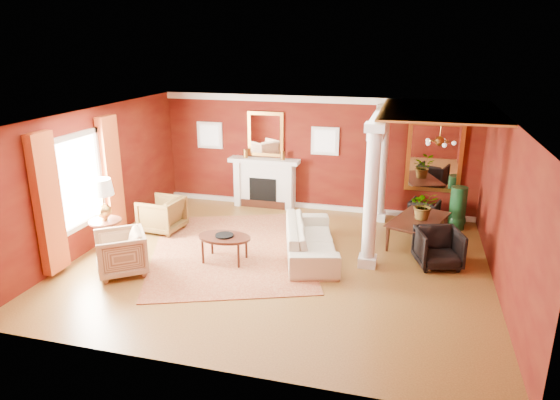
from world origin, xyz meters
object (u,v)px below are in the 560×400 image
(coffee_table, at_px, (224,238))
(side_table, at_px, (103,204))
(sofa, at_px, (311,234))
(armchair_stripe, at_px, (121,251))
(dining_table, at_px, (420,224))
(armchair_leopard, at_px, (162,213))

(coffee_table, height_order, side_table, side_table)
(sofa, distance_m, armchair_stripe, 3.70)
(armchair_stripe, relative_size, dining_table, 0.55)
(coffee_table, bearing_deg, side_table, -172.70)
(coffee_table, xyz_separation_m, side_table, (-2.44, -0.31, 0.61))
(side_table, bearing_deg, dining_table, 19.78)
(sofa, xyz_separation_m, armchair_stripe, (-3.27, -1.72, -0.02))
(side_table, bearing_deg, armchair_stripe, -42.31)
(armchair_leopard, distance_m, side_table, 1.69)
(coffee_table, xyz_separation_m, dining_table, (3.72, 1.90, -0.03))
(coffee_table, height_order, dining_table, dining_table)
(coffee_table, bearing_deg, sofa, 24.38)
(armchair_leopard, relative_size, dining_table, 0.54)
(dining_table, bearing_deg, sofa, 138.45)
(sofa, distance_m, side_table, 4.20)
(armchair_leopard, xyz_separation_m, side_table, (-0.45, -1.49, 0.65))
(sofa, xyz_separation_m, side_table, (-4.03, -1.03, 0.62))
(dining_table, bearing_deg, armchair_stripe, 137.62)
(armchair_stripe, bearing_deg, coffee_table, 83.80)
(coffee_table, relative_size, dining_table, 0.65)
(armchair_stripe, xyz_separation_m, coffee_table, (1.69, 1.00, 0.04))
(armchair_leopard, height_order, dining_table, dining_table)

